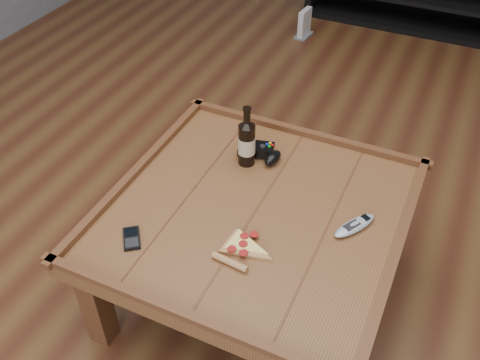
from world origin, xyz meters
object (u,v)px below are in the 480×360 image
at_px(pizza_slice, 241,248).
at_px(smartphone, 132,238).
at_px(game_console, 304,24).
at_px(beer_bottle, 247,142).
at_px(game_controller, 259,153).
at_px(coffee_table, 256,222).
at_px(remote_control, 355,226).

height_order(pizza_slice, smartphone, pizza_slice).
bearing_deg(game_console, pizza_slice, -69.56).
height_order(beer_bottle, game_controller, beer_bottle).
distance_m(beer_bottle, pizza_slice, 0.45).
bearing_deg(coffee_table, game_controller, 111.54).
bearing_deg(pizza_slice, beer_bottle, 117.75).
distance_m(coffee_table, beer_bottle, 0.31).
bearing_deg(pizza_slice, game_console, 109.91).
height_order(beer_bottle, smartphone, beer_bottle).
xyz_separation_m(game_controller, remote_control, (0.44, -0.21, -0.01)).
distance_m(game_controller, smartphone, 0.60).
bearing_deg(beer_bottle, coffee_table, -58.52).
distance_m(game_controller, remote_control, 0.49).
distance_m(smartphone, game_console, 2.54).
height_order(coffee_table, beer_bottle, beer_bottle).
bearing_deg(pizza_slice, remote_control, 44.60).
bearing_deg(beer_bottle, remote_control, -19.37).
bearing_deg(game_console, game_controller, -70.11).
relative_size(coffee_table, remote_control, 5.81).
height_order(pizza_slice, remote_control, remote_control).
relative_size(smartphone, game_console, 0.56).
xyz_separation_m(game_controller, game_console, (-0.47, 1.94, -0.38)).
bearing_deg(game_console, beer_bottle, -71.26).
xyz_separation_m(beer_bottle, smartphone, (-0.18, -0.52, -0.09)).
xyz_separation_m(smartphone, remote_control, (0.65, 0.36, 0.01)).
bearing_deg(pizza_slice, coffee_table, 104.63).
height_order(coffee_table, game_controller, game_controller).
height_order(game_controller, game_console, game_controller).
bearing_deg(smartphone, beer_bottle, 34.57).
distance_m(pizza_slice, smartphone, 0.36).
relative_size(beer_bottle, game_console, 1.26).
relative_size(beer_bottle, game_controller, 1.32).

